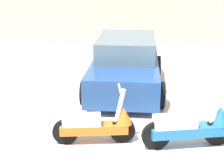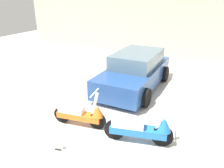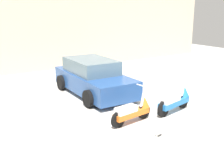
{
  "view_description": "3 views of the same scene",
  "coord_description": "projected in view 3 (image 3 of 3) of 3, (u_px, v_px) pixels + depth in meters",
  "views": [
    {
      "loc": [
        -0.42,
        -4.8,
        2.92
      ],
      "look_at": [
        -0.92,
        1.58,
        0.77
      ],
      "focal_mm": 55.0,
      "sensor_mm": 36.0,
      "label": 1
    },
    {
      "loc": [
        1.73,
        -3.48,
        3.2
      ],
      "look_at": [
        -0.76,
        1.73,
        0.81
      ],
      "focal_mm": 35.0,
      "sensor_mm": 36.0,
      "label": 2
    },
    {
      "loc": [
        -5.54,
        -5.33,
        3.14
      ],
      "look_at": [
        -0.86,
        2.07,
        0.75
      ],
      "focal_mm": 45.0,
      "sensor_mm": 36.0,
      "label": 3
    }
  ],
  "objects": [
    {
      "name": "scooter_front_right",
      "position": [
        175.0,
        100.0,
        8.67
      ],
      "size": [
        1.57,
        0.67,
        1.11
      ],
      "rotation": [
        0.0,
        0.0,
        0.22
      ],
      "color": "black",
      "rests_on": "ground_plane"
    },
    {
      "name": "scooter_front_left",
      "position": [
        133.0,
        110.0,
        7.85
      ],
      "size": [
        1.45,
        0.54,
        1.01
      ],
      "rotation": [
        0.0,
        0.0,
        0.14
      ],
      "color": "black",
      "rests_on": "ground_plane"
    },
    {
      "name": "wall_back",
      "position": [
        60.0,
        31.0,
        14.42
      ],
      "size": [
        19.6,
        0.12,
        3.91
      ],
      "primitive_type": "cube",
      "color": "beige",
      "rests_on": "ground_plane"
    },
    {
      "name": "ground_plane",
      "position": [
        176.0,
        121.0,
        8.02
      ],
      "size": [
        28.0,
        28.0,
        0.0
      ],
      "primitive_type": "plane",
      "color": "silver"
    },
    {
      "name": "car_rear_left",
      "position": [
        93.0,
        78.0,
        10.42
      ],
      "size": [
        1.9,
        3.85,
        1.3
      ],
      "rotation": [
        0.0,
        0.0,
        -1.59
      ],
      "color": "navy",
      "rests_on": "ground_plane"
    },
    {
      "name": "placard_near_left_scooter",
      "position": [
        159.0,
        131.0,
        7.1
      ],
      "size": [
        0.2,
        0.15,
        0.26
      ],
      "rotation": [
        0.0,
        0.0,
        0.24
      ],
      "color": "black",
      "rests_on": "ground_plane"
    }
  ]
}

